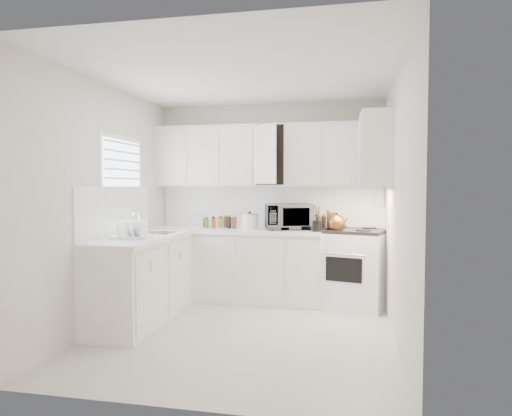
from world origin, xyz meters
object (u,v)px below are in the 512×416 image
(tea_kettle, at_px, (336,222))
(utensil_crock, at_px, (317,219))
(stove, at_px, (351,257))
(microwave, at_px, (289,214))
(dish_rack, at_px, (132,228))
(rice_cooker, at_px, (250,220))

(tea_kettle, height_order, utensil_crock, utensil_crock)
(stove, xyz_separation_m, microwave, (-0.78, 0.03, 0.53))
(stove, relative_size, utensil_crock, 3.86)
(tea_kettle, relative_size, dish_rack, 0.72)
(stove, distance_m, microwave, 0.95)
(microwave, bearing_deg, dish_rack, -155.57)
(rice_cooker, xyz_separation_m, utensil_crock, (0.88, -0.21, 0.05))
(dish_rack, bearing_deg, microwave, 32.64)
(rice_cooker, bearing_deg, tea_kettle, -13.47)
(stove, relative_size, rice_cooker, 5.53)
(tea_kettle, xyz_separation_m, dish_rack, (-2.10, -1.14, -0.01))
(microwave, height_order, utensil_crock, microwave)
(microwave, distance_m, rice_cooker, 0.51)
(tea_kettle, distance_m, utensil_crock, 0.24)
(tea_kettle, bearing_deg, rice_cooker, -171.04)
(tea_kettle, relative_size, rice_cooker, 1.24)
(tea_kettle, relative_size, microwave, 0.48)
(stove, height_order, tea_kettle, stove)
(stove, relative_size, tea_kettle, 4.45)
(tea_kettle, height_order, dish_rack, tea_kettle)
(microwave, bearing_deg, utensil_crock, -50.43)
(rice_cooker, relative_size, dish_rack, 0.58)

